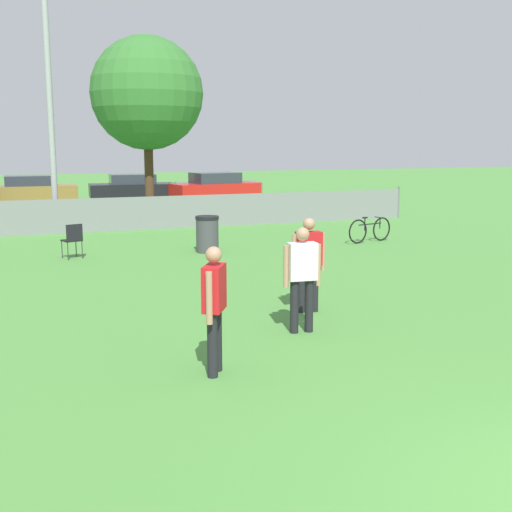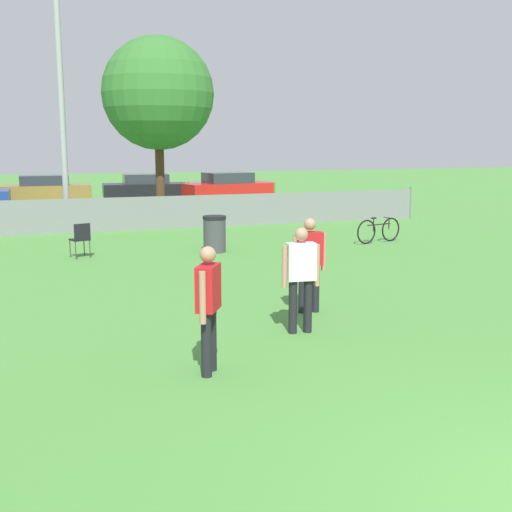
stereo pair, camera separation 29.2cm
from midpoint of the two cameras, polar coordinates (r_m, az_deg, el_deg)
fence_backline at (r=21.70m, az=-7.90°, el=3.84°), size 19.19×0.07×1.21m
light_pole at (r=22.30m, az=-16.67°, el=15.38°), size 0.90×0.36×8.65m
tree_near_pole at (r=23.58m, az=-8.35°, el=14.07°), size 3.96×3.96×6.56m
player_defender_red at (r=10.82m, az=5.54°, el=-0.22°), size 0.58×0.27×1.61m
player_receiver_white at (r=9.63m, az=4.87°, el=-1.48°), size 0.59×0.26×1.61m
player_thrower_red at (r=7.90m, az=-3.19°, el=-4.01°), size 0.41×0.52×1.61m
folding_chair_sideline at (r=16.57m, az=-14.84°, el=1.60°), size 0.53×0.53×0.88m
bicycle_sideline at (r=18.91m, az=11.29°, el=2.26°), size 1.62×0.54×0.75m
trash_bin at (r=16.94m, az=-3.21°, el=1.98°), size 0.62×0.62×0.96m
parked_car_tan at (r=32.76m, az=-18.04°, el=5.69°), size 4.32×1.77×1.32m
parked_car_dark at (r=32.76m, az=-9.52°, el=6.04°), size 4.29×2.05×1.33m
parked_car_red at (r=32.15m, az=-2.25°, el=6.13°), size 4.52×2.40×1.41m
parked_car_olive at (r=34.72m, az=-1.99°, el=6.32°), size 4.76×2.51×1.25m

